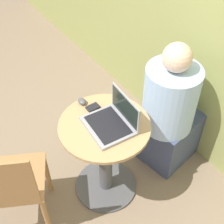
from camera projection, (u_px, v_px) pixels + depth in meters
name	position (u px, v px, depth m)	size (l,w,h in m)	color
ground_plane	(106.00, 186.00, 2.57)	(12.00, 12.00, 0.00)	#7F6B56
back_wall	(218.00, 7.00, 2.02)	(7.00, 0.05, 2.60)	#939956
round_table	(105.00, 152.00, 2.26)	(0.62, 0.62, 0.74)	#4C4C51
laptop	(113.00, 121.00, 2.02)	(0.34, 0.29, 0.21)	gray
cell_phone	(93.00, 107.00, 2.16)	(0.06, 0.09, 0.02)	black
computer_mouse	(82.00, 101.00, 2.19)	(0.07, 0.05, 0.04)	#4C4C51
chair_empty	(14.00, 187.00, 2.03)	(0.54, 0.54, 0.88)	#9E7042
person_seated	(172.00, 116.00, 2.47)	(0.47, 0.64, 1.17)	#3D4766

